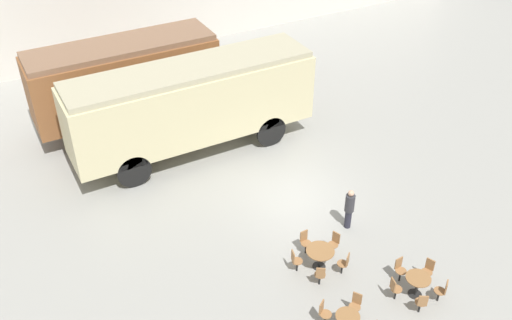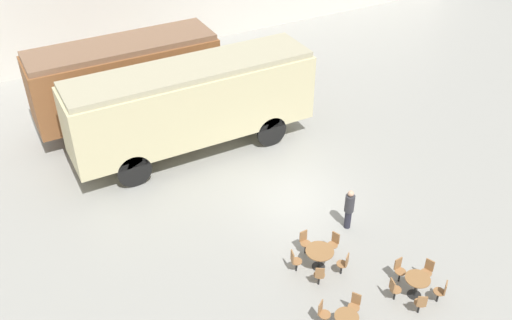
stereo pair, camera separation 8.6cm
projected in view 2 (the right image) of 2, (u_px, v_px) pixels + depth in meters
The scene contains 18 objects.
ground_plane at pixel (297, 199), 21.83m from camera, with size 80.00×80.00×0.00m, color gray.
passenger_coach_wooden at pixel (125, 76), 25.13m from camera, with size 8.18×2.51×3.92m.
passenger_coach_vintage at pixel (192, 101), 23.18m from camera, with size 10.19×2.53×3.96m.
cafe_table_near at pixel (417, 282), 17.58m from camera, with size 0.78×0.78×0.75m.
cafe_table_mid at pixel (319, 254), 18.56m from camera, with size 0.94×0.94×0.73m.
cafe_chair_0 at pixel (428, 270), 18.10m from camera, with size 0.39×0.38×0.87m.
cafe_chair_1 at pixel (399, 268), 18.14m from camera, with size 0.36×0.36×0.87m.
cafe_chair_2 at pixel (394, 288), 17.46m from camera, with size 0.38×0.36×0.87m.
cafe_chair_3 at pixel (421, 303), 16.99m from camera, with size 0.39×0.40×0.87m.
cafe_chair_4 at pixel (442, 291), 17.38m from camera, with size 0.40×0.41×0.87m.
cafe_chair_5 at pixel (344, 263), 18.34m from camera, with size 0.40×0.41×0.87m.
cafe_chair_6 at pixel (334, 242), 19.13m from camera, with size 0.39×0.38×0.87m.
cafe_chair_7 at pixel (304, 241), 19.20m from camera, with size 0.36×0.36×0.87m.
cafe_chair_8 at pixel (295, 260), 18.45m from camera, with size 0.38×0.36×0.87m.
cafe_chair_9 at pixel (319, 275), 17.92m from camera, with size 0.39×0.40×0.87m.
cafe_chair_12 at pixel (355, 304), 16.96m from camera, with size 0.40×0.40×0.87m.
cafe_chair_13 at pixel (323, 312), 16.72m from camera, with size 0.40×0.40×0.87m.
visitor_person at pixel (349, 208), 20.01m from camera, with size 0.34×0.34×1.64m.
Camera 2 is at (-9.38, -14.26, 13.78)m, focal length 40.00 mm.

